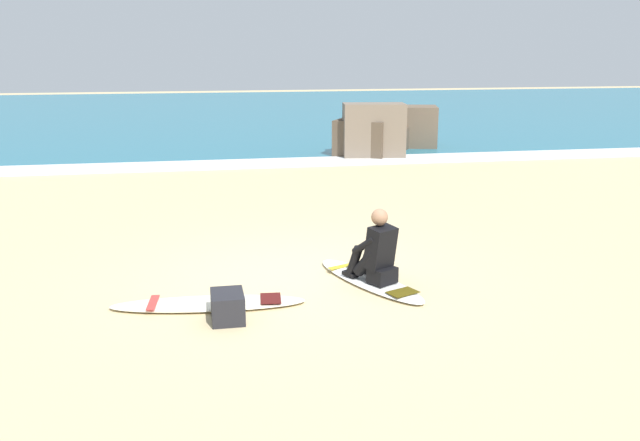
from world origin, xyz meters
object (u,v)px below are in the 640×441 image
(surfboard_main, at_px, (370,280))
(surfboard_spare_near, at_px, (209,303))
(beach_bag, at_px, (228,307))
(surfer_seated, at_px, (376,253))

(surfboard_main, relative_size, surfboard_spare_near, 0.90)
(surfboard_main, distance_m, beach_bag, 2.09)
(surfboard_spare_near, distance_m, beach_bag, 0.52)
(surfboard_spare_near, xyz_separation_m, beach_bag, (0.20, -0.46, 0.12))
(surfboard_main, distance_m, surfboard_spare_near, 2.12)
(surfboard_spare_near, bearing_deg, surfboard_main, 12.49)
(surfer_seated, relative_size, beach_bag, 1.97)
(surfboard_main, xyz_separation_m, beach_bag, (-1.87, -0.92, 0.12))
(beach_bag, bearing_deg, surfboard_spare_near, 113.83)
(surfboard_main, relative_size, surfer_seated, 2.22)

